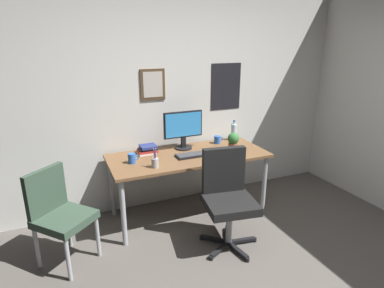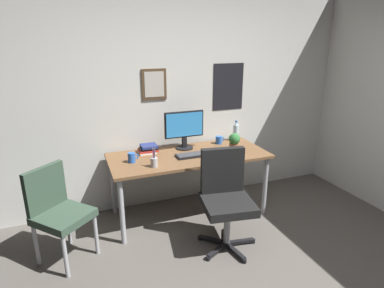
{
  "view_description": "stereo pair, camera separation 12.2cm",
  "coord_description": "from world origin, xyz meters",
  "px_view_note": "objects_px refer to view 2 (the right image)",
  "views": [
    {
      "loc": [
        -1.31,
        -1.37,
        1.93
      ],
      "look_at": [
        -0.05,
        1.6,
        0.88
      ],
      "focal_mm": 30.11,
      "sensor_mm": 36.0,
      "label": 1
    },
    {
      "loc": [
        -1.2,
        -1.42,
        1.93
      ],
      "look_at": [
        -0.05,
        1.6,
        0.88
      ],
      "focal_mm": 30.11,
      "sensor_mm": 36.0,
      "label": 2
    }
  ],
  "objects_px": {
    "side_chair": "(57,209)",
    "keyboard": "(196,155)",
    "computer_mouse": "(220,151)",
    "monitor": "(184,128)",
    "pen_cup": "(154,162)",
    "office_chair": "(226,194)",
    "water_bottle": "(236,132)",
    "coffee_mug_near": "(219,140)",
    "potted_plant": "(234,141)",
    "coffee_mug_far": "(132,158)",
    "book_stack_left": "(148,149)"
  },
  "relations": [
    {
      "from": "coffee_mug_far",
      "to": "book_stack_left",
      "type": "distance_m",
      "value": 0.32
    },
    {
      "from": "office_chair",
      "to": "side_chair",
      "type": "distance_m",
      "value": 1.53
    },
    {
      "from": "monitor",
      "to": "computer_mouse",
      "type": "bearing_deg",
      "value": -39.8
    },
    {
      "from": "side_chair",
      "to": "keyboard",
      "type": "xyz_separation_m",
      "value": [
        1.42,
        0.25,
        0.24
      ]
    },
    {
      "from": "water_bottle",
      "to": "keyboard",
      "type": "bearing_deg",
      "value": -153.0
    },
    {
      "from": "coffee_mug_far",
      "to": "potted_plant",
      "type": "xyz_separation_m",
      "value": [
        1.16,
        -0.03,
        0.05
      ]
    },
    {
      "from": "coffee_mug_far",
      "to": "water_bottle",
      "type": "bearing_deg",
      "value": 12.09
    },
    {
      "from": "computer_mouse",
      "to": "pen_cup",
      "type": "bearing_deg",
      "value": -168.78
    },
    {
      "from": "computer_mouse",
      "to": "pen_cup",
      "type": "distance_m",
      "value": 0.82
    },
    {
      "from": "book_stack_left",
      "to": "water_bottle",
      "type": "bearing_deg",
      "value": 3.36
    },
    {
      "from": "potted_plant",
      "to": "book_stack_left",
      "type": "relative_size",
      "value": 0.91
    },
    {
      "from": "potted_plant",
      "to": "coffee_mug_far",
      "type": "bearing_deg",
      "value": 178.65
    },
    {
      "from": "side_chair",
      "to": "keyboard",
      "type": "height_order",
      "value": "side_chair"
    },
    {
      "from": "monitor",
      "to": "coffee_mug_near",
      "type": "height_order",
      "value": "monitor"
    },
    {
      "from": "keyboard",
      "to": "pen_cup",
      "type": "xyz_separation_m",
      "value": [
        -0.5,
        -0.15,
        0.04
      ]
    },
    {
      "from": "computer_mouse",
      "to": "coffee_mug_near",
      "type": "distance_m",
      "value": 0.31
    },
    {
      "from": "potted_plant",
      "to": "keyboard",
      "type": "bearing_deg",
      "value": -177.05
    },
    {
      "from": "coffee_mug_far",
      "to": "pen_cup",
      "type": "xyz_separation_m",
      "value": [
        0.18,
        -0.2,
        0.0
      ]
    },
    {
      "from": "coffee_mug_far",
      "to": "potted_plant",
      "type": "relative_size",
      "value": 0.58
    },
    {
      "from": "keyboard",
      "to": "coffee_mug_far",
      "type": "relative_size",
      "value": 3.79
    },
    {
      "from": "computer_mouse",
      "to": "monitor",
      "type": "bearing_deg",
      "value": 140.2
    },
    {
      "from": "computer_mouse",
      "to": "side_chair",
      "type": "bearing_deg",
      "value": -171.3
    },
    {
      "from": "keyboard",
      "to": "water_bottle",
      "type": "relative_size",
      "value": 1.7
    },
    {
      "from": "side_chair",
      "to": "computer_mouse",
      "type": "relative_size",
      "value": 7.95
    },
    {
      "from": "keyboard",
      "to": "computer_mouse",
      "type": "relative_size",
      "value": 3.91
    },
    {
      "from": "office_chair",
      "to": "potted_plant",
      "type": "height_order",
      "value": "office_chair"
    },
    {
      "from": "coffee_mug_near",
      "to": "book_stack_left",
      "type": "height_order",
      "value": "same"
    },
    {
      "from": "water_bottle",
      "to": "pen_cup",
      "type": "height_order",
      "value": "water_bottle"
    },
    {
      "from": "computer_mouse",
      "to": "coffee_mug_far",
      "type": "height_order",
      "value": "coffee_mug_far"
    },
    {
      "from": "computer_mouse",
      "to": "water_bottle",
      "type": "relative_size",
      "value": 0.44
    },
    {
      "from": "side_chair",
      "to": "book_stack_left",
      "type": "relative_size",
      "value": 4.1
    },
    {
      "from": "water_bottle",
      "to": "coffee_mug_near",
      "type": "bearing_deg",
      "value": -169.73
    },
    {
      "from": "side_chair",
      "to": "keyboard",
      "type": "distance_m",
      "value": 1.46
    },
    {
      "from": "water_bottle",
      "to": "coffee_mug_near",
      "type": "distance_m",
      "value": 0.26
    },
    {
      "from": "coffee_mug_near",
      "to": "pen_cup",
      "type": "relative_size",
      "value": 0.57
    },
    {
      "from": "side_chair",
      "to": "pen_cup",
      "type": "xyz_separation_m",
      "value": [
        0.92,
        0.1,
        0.28
      ]
    },
    {
      "from": "monitor",
      "to": "coffee_mug_near",
      "type": "xyz_separation_m",
      "value": [
        0.45,
        0.01,
        -0.19
      ]
    },
    {
      "from": "office_chair",
      "to": "computer_mouse",
      "type": "height_order",
      "value": "office_chair"
    },
    {
      "from": "office_chair",
      "to": "water_bottle",
      "type": "bearing_deg",
      "value": 57.27
    },
    {
      "from": "water_bottle",
      "to": "potted_plant",
      "type": "height_order",
      "value": "water_bottle"
    },
    {
      "from": "side_chair",
      "to": "coffee_mug_far",
      "type": "relative_size",
      "value": 7.72
    },
    {
      "from": "side_chair",
      "to": "book_stack_left",
      "type": "distance_m",
      "value": 1.13
    },
    {
      "from": "computer_mouse",
      "to": "book_stack_left",
      "type": "distance_m",
      "value": 0.8
    },
    {
      "from": "computer_mouse",
      "to": "water_bottle",
      "type": "bearing_deg",
      "value": 41.95
    },
    {
      "from": "side_chair",
      "to": "keyboard",
      "type": "relative_size",
      "value": 2.03
    },
    {
      "from": "potted_plant",
      "to": "monitor",
      "type": "bearing_deg",
      "value": 153.2
    },
    {
      "from": "coffee_mug_near",
      "to": "computer_mouse",
      "type": "bearing_deg",
      "value": -112.7
    },
    {
      "from": "office_chair",
      "to": "pen_cup",
      "type": "xyz_separation_m",
      "value": [
        -0.58,
        0.43,
        0.25
      ]
    },
    {
      "from": "keyboard",
      "to": "potted_plant",
      "type": "bearing_deg",
      "value": 2.95
    },
    {
      "from": "coffee_mug_near",
      "to": "potted_plant",
      "type": "height_order",
      "value": "potted_plant"
    }
  ]
}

